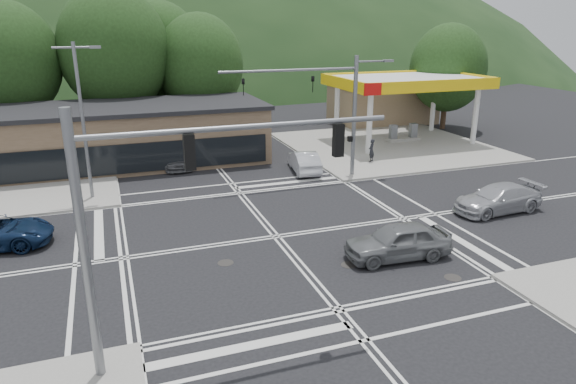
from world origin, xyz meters
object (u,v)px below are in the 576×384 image
object	(u,v)px
car_northbound	(175,157)
pedestrian	(371,150)
car_queue_b	(253,137)
car_grey_center	(398,241)
car_silver_east	(498,199)
car_queue_a	(304,161)

from	to	relation	value
car_northbound	pedestrian	size ratio (longest dim) A/B	2.87
car_queue_b	pedestrian	bearing A→B (deg)	137.37
car_grey_center	car_queue_b	size ratio (longest dim) A/B	1.05
car_silver_east	car_queue_a	xyz separation A→B (m)	(-7.16, 11.04, -0.00)
car_silver_east	pedestrian	size ratio (longest dim) A/B	3.08
car_grey_center	car_northbound	xyz separation A→B (m)	(-7.12, 18.83, -0.11)
car_grey_center	pedestrian	bearing A→B (deg)	160.23
car_queue_a	car_northbound	size ratio (longest dim) A/B	0.94
pedestrian	car_queue_a	bearing A→B (deg)	-35.87
car_queue_a	car_queue_b	xyz separation A→B (m)	(-1.21, 8.83, 0.02)
car_grey_center	car_queue_b	xyz separation A→B (m)	(-0.03, 23.16, -0.04)
car_grey_center	car_northbound	world-z (taller)	car_grey_center
car_grey_center	car_queue_a	distance (m)	14.38
car_silver_east	car_queue_a	size ratio (longest dim) A/B	1.14
car_queue_a	car_northbound	distance (m)	9.44
car_northbound	pedestrian	world-z (taller)	pedestrian
car_silver_east	car_queue_b	size ratio (longest dim) A/B	1.15
car_queue_b	pedestrian	size ratio (longest dim) A/B	2.68
car_queue_b	car_northbound	world-z (taller)	car_queue_b
car_grey_center	car_northbound	distance (m)	20.13
car_queue_a	car_northbound	bearing A→B (deg)	-19.21
car_grey_center	car_queue_a	bearing A→B (deg)	179.90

